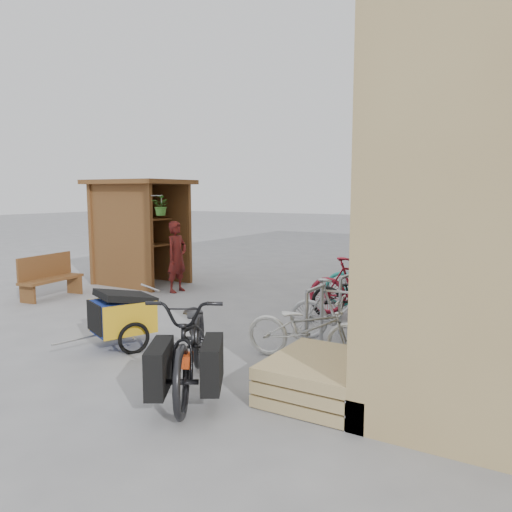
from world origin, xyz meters
The scene contains 17 objects.
ground centered at (0.00, 0.00, 0.00)m, with size 80.00×80.00×0.00m, color gray.
kiosk centered at (-3.28, 2.47, 1.55)m, with size 2.49×1.65×2.40m.
bike_rack centered at (2.30, 2.40, 0.52)m, with size 0.05×5.35×0.86m.
pallet_stack centered at (3.00, -1.40, 0.21)m, with size 1.00×1.20×0.40m.
bench centered at (-3.67, 0.37, 0.44)m, with size 0.60×1.42×0.87m.
shopping_carts centered at (3.00, 6.27, 0.59)m, with size 0.57×1.57×1.02m.
child_trailer centered at (-0.04, -1.19, 0.45)m, with size 0.93×1.40×0.82m.
cargo_bike centered at (1.75, -1.94, 0.55)m, with size 1.71×2.18×1.10m.
person_kiosk centered at (-1.85, 2.16, 0.76)m, with size 0.55×0.36×1.51m, color maroon.
bike_0 centered at (2.38, -0.41, 0.41)m, with size 0.55×1.58×0.83m, color silver.
bike_1 centered at (2.47, 0.50, 0.45)m, with size 0.43×1.51×0.91m, color #B2B4B7.
bike_2 centered at (2.32, 1.78, 0.43)m, with size 0.56×1.62×0.85m, color black.
bike_3 centered at (2.19, 2.04, 0.51)m, with size 0.48×1.69×1.02m, color maroon.
bike_4 centered at (2.28, 2.84, 0.50)m, with size 0.67×1.91×1.01m, color teal.
bike_5 centered at (2.35, 3.24, 0.55)m, with size 0.52×1.83×1.10m, color #B2B4B7.
bike_6 centered at (2.46, 4.04, 0.46)m, with size 0.61×1.75×0.92m, color teal.
bike_7 centered at (2.45, 4.52, 0.45)m, with size 0.42×1.49×0.90m, color black.
Camera 1 is at (4.96, -6.01, 2.11)m, focal length 35.00 mm.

